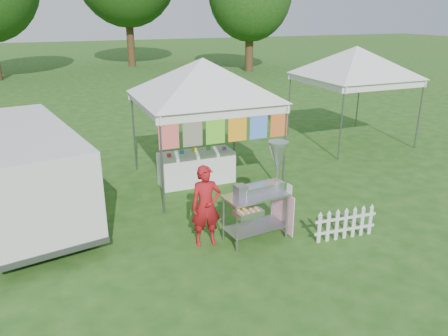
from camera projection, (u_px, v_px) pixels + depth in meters
name	position (u px, v px, depth m)	size (l,w,h in m)	color
ground	(270.00, 246.00, 7.89)	(120.00, 120.00, 0.00)	#204B15
canopy_main	(203.00, 58.00, 9.92)	(4.24, 4.24, 3.45)	#59595E
canopy_right	(357.00, 46.00, 13.19)	(4.24, 4.24, 3.45)	#59595E
donut_cart	(265.00, 184.00, 7.86)	(1.30, 1.02, 1.80)	gray
vendor	(206.00, 206.00, 7.72)	(0.54, 0.36, 1.49)	maroon
cargo_van	(22.00, 170.00, 8.66)	(2.61, 4.80, 1.89)	silver
picket_fence	(345.00, 224.00, 8.06)	(1.26, 0.13, 0.56)	silver
display_table	(196.00, 168.00, 10.67)	(1.80, 0.70, 0.78)	white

